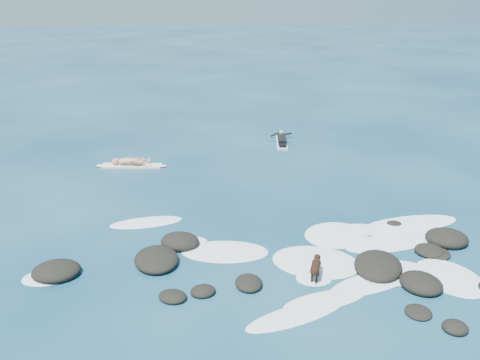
{
  "coord_description": "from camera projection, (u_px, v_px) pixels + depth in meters",
  "views": [
    {
      "loc": [
        -1.59,
        -15.7,
        8.64
      ],
      "look_at": [
        -0.01,
        4.0,
        0.9
      ],
      "focal_mm": 40.0,
      "sensor_mm": 36.0,
      "label": 1
    }
  ],
  "objects": [
    {
      "name": "breaking_foam",
      "position": [
        328.0,
        256.0,
        17.36
      ],
      "size": [
        15.15,
        7.73,
        0.12
      ],
      "color": "white",
      "rests_on": "ground"
    },
    {
      "name": "dog",
      "position": [
        316.0,
        266.0,
        15.89
      ],
      "size": [
        0.5,
        1.06,
        0.7
      ],
      "rotation": [
        0.0,
        0.0,
        1.24
      ],
      "color": "black",
      "rests_on": "ground"
    },
    {
      "name": "standing_surfer_rig",
      "position": [
        130.0,
        152.0,
        25.03
      ],
      "size": [
        3.36,
        0.85,
        1.91
      ],
      "rotation": [
        0.0,
        0.0,
        -0.1
      ],
      "color": "#F9E6C7",
      "rests_on": "ground"
    },
    {
      "name": "ground",
      "position": [
        250.0,
        248.0,
        17.84
      ],
      "size": [
        160.0,
        160.0,
        0.0
      ],
      "primitive_type": "plane",
      "color": "#0A2642",
      "rests_on": "ground"
    },
    {
      "name": "reef_rocks",
      "position": [
        295.0,
        263.0,
        16.74
      ],
      "size": [
        14.42,
        6.76,
        0.57
      ],
      "color": "black",
      "rests_on": "ground"
    },
    {
      "name": "paddling_surfer_rig",
      "position": [
        282.0,
        140.0,
        28.75
      ],
      "size": [
        1.2,
        2.69,
        0.47
      ],
      "rotation": [
        0.0,
        0.0,
        1.46
      ],
      "color": "white",
      "rests_on": "ground"
    }
  ]
}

